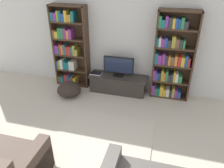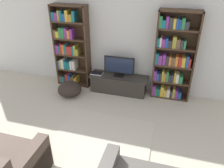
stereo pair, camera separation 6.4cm
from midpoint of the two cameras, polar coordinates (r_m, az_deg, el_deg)
name	(u,v)px [view 2 (the right image)]	position (r m, az deg, el deg)	size (l,w,h in m)	color
wall_back	(127,39)	(5.32, 4.36, 11.67)	(8.80, 0.06, 2.60)	silver
bookshelf_left	(70,47)	(5.70, -10.53, 9.48)	(0.88, 0.30, 2.06)	#422D1E
bookshelf_right	(172,59)	(5.16, 15.86, 6.42)	(0.88, 0.30, 2.06)	#422D1E
tv_stand	(119,84)	(5.50, 2.08, 0.08)	(1.44, 0.47, 0.43)	#332D28
television	(119,66)	(5.30, 2.22, 4.70)	(0.74, 0.16, 0.50)	black
laptop	(97,73)	(5.53, -3.63, 2.83)	(0.29, 0.21, 0.03)	silver
area_rug	(102,140)	(4.16, -2.25, -14.38)	(1.80, 1.56, 0.02)	beige
beanbag_ottoman	(70,89)	(5.46, -10.69, -1.31)	(0.58, 0.58, 0.34)	#2D231E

